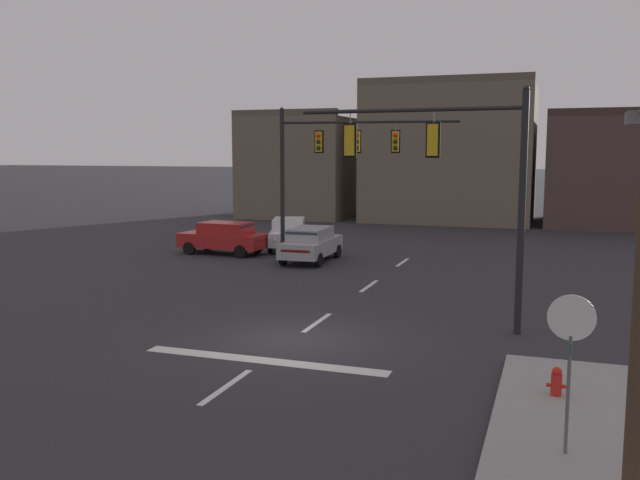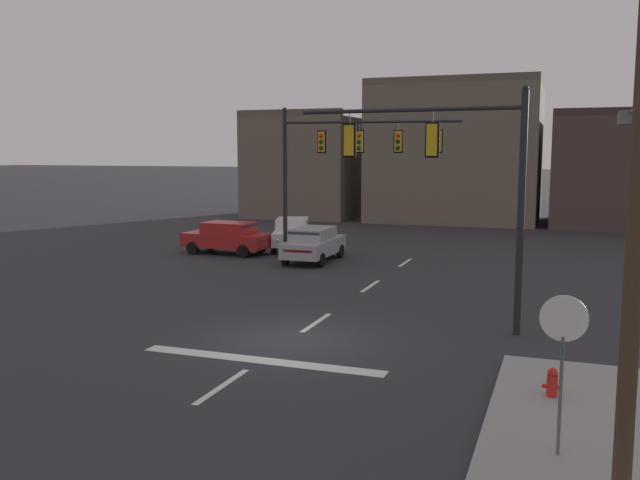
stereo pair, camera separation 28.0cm
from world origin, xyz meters
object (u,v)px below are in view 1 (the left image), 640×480
(car_lot_nearside, at_px, (224,237))
(car_lot_farside, at_px, (289,233))
(stop_sign, at_px, (571,336))
(car_lot_middle, at_px, (311,243))
(fire_hydrant, at_px, (556,387))
(signal_mast_near_side, at_px, (455,169))
(signal_mast_far_side, at_px, (341,155))

(car_lot_nearside, distance_m, car_lot_farside, 3.66)
(stop_sign, distance_m, car_lot_nearside, 24.99)
(car_lot_middle, bearing_deg, car_lot_farside, 125.62)
(car_lot_nearside, bearing_deg, fire_hydrant, -45.61)
(car_lot_nearside, bearing_deg, signal_mast_near_side, -40.00)
(signal_mast_far_side, relative_size, car_lot_middle, 1.78)
(signal_mast_near_side, xyz_separation_m, car_lot_farside, (-10.58, 13.66, -3.78))
(signal_mast_far_side, xyz_separation_m, fire_hydrant, (9.39, -15.11, -4.66))
(signal_mast_far_side, bearing_deg, car_lot_middle, 167.14)
(car_lot_nearside, relative_size, fire_hydrant, 6.05)
(car_lot_middle, height_order, car_lot_farside, same)
(fire_hydrant, bearing_deg, signal_mast_far_side, 121.86)
(signal_mast_near_side, height_order, stop_sign, signal_mast_near_side)
(signal_mast_near_side, height_order, signal_mast_far_side, signal_mast_far_side)
(car_lot_nearside, distance_m, car_lot_middle, 5.02)
(car_lot_nearside, bearing_deg, car_lot_middle, -9.16)
(stop_sign, xyz_separation_m, car_lot_farside, (-13.67, 21.83, -1.29))
(stop_sign, relative_size, car_lot_middle, 0.63)
(stop_sign, distance_m, fire_hydrant, 3.35)
(car_lot_nearside, relative_size, car_lot_farside, 0.96)
(stop_sign, distance_m, car_lot_farside, 25.79)
(signal_mast_far_side, relative_size, fire_hydrant, 10.66)
(car_lot_middle, relative_size, fire_hydrant, 5.98)
(car_lot_nearside, xyz_separation_m, fire_hydrant, (15.93, -16.27, -0.53))
(signal_mast_near_side, distance_m, car_lot_nearside, 17.38)
(signal_mast_near_side, distance_m, fire_hydrant, 7.48)
(signal_mast_near_side, bearing_deg, car_lot_middle, 128.49)
(signal_mast_far_side, bearing_deg, signal_mast_near_side, -56.47)
(fire_hydrant, bearing_deg, car_lot_nearside, 134.39)
(signal_mast_near_side, xyz_separation_m, signal_mast_far_side, (-6.46, 9.74, 0.35))
(car_lot_middle, bearing_deg, signal_mast_far_side, -12.86)
(car_lot_middle, bearing_deg, stop_sign, -58.68)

